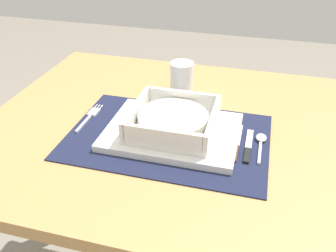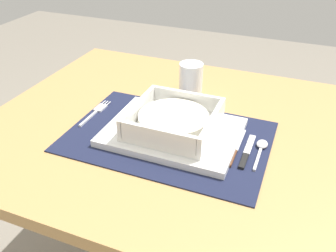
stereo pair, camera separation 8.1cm
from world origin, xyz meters
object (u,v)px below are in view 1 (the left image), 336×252
at_px(spoon, 261,141).
at_px(drinking_glass, 182,81).
at_px(dining_table, 177,161).
at_px(butter_knife, 248,148).
at_px(fork, 91,115).
at_px(porridge_bowl, 173,121).
at_px(bread_knife, 236,145).

height_order(spoon, drinking_glass, drinking_glass).
height_order(dining_table, butter_knife, butter_knife).
bearing_deg(fork, dining_table, 3.67).
xyz_separation_m(dining_table, butter_knife, (0.17, -0.06, 0.12)).
bearing_deg(porridge_bowl, drinking_glass, 98.17).
height_order(porridge_bowl, drinking_glass, drinking_glass).
distance_m(spoon, bread_knife, 0.06).
height_order(butter_knife, drinking_glass, drinking_glass).
bearing_deg(butter_knife, drinking_glass, 128.82).
bearing_deg(bread_knife, porridge_bowl, 177.89).
bearing_deg(bread_knife, butter_knife, -10.03).
distance_m(butter_knife, drinking_glass, 0.30).
relative_size(fork, butter_knife, 1.05).
bearing_deg(butter_knife, porridge_bowl, 171.40).
bearing_deg(bread_knife, drinking_glass, 130.89).
bearing_deg(porridge_bowl, dining_table, 91.29).
bearing_deg(drinking_glass, butter_knife, -47.24).
distance_m(dining_table, drinking_glass, 0.22).
height_order(bread_knife, drinking_glass, drinking_glass).
bearing_deg(fork, bread_knife, -7.21).
xyz_separation_m(fork, drinking_glass, (0.19, 0.18, 0.04)).
relative_size(dining_table, spoon, 8.60).
bearing_deg(dining_table, bread_knife, -20.40).
bearing_deg(porridge_bowl, spoon, 5.13).
xyz_separation_m(butter_knife, drinking_glass, (-0.20, 0.22, 0.04)).
distance_m(porridge_bowl, butter_knife, 0.17).
relative_size(fork, bread_knife, 0.93).
xyz_separation_m(porridge_bowl, butter_knife, (0.17, -0.01, -0.03)).
bearing_deg(fork, butter_knife, -7.63).
xyz_separation_m(spoon, butter_knife, (-0.03, -0.03, -0.00)).
bearing_deg(dining_table, butter_knife, -19.11).
bearing_deg(spoon, bread_knife, -156.69).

